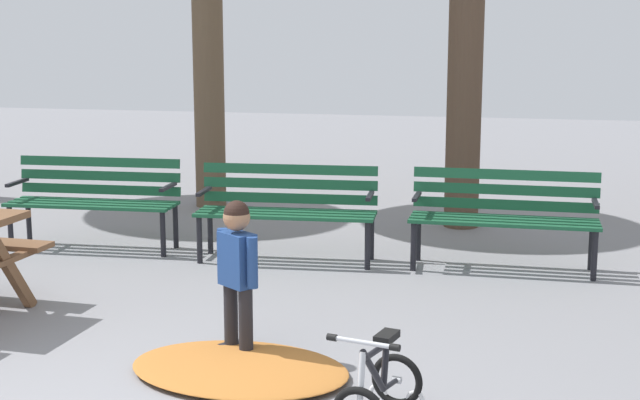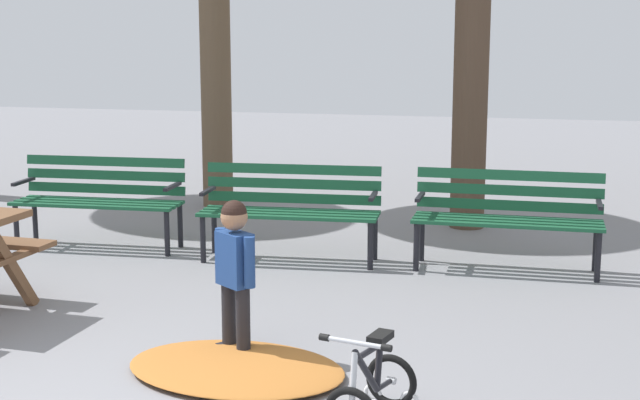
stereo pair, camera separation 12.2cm
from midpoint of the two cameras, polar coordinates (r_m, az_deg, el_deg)
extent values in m
cube|color=brown|center=(6.98, -19.33, -4.04)|extent=(0.08, 0.57, 0.76)
cube|color=#195133|center=(9.00, -14.01, -0.02)|extent=(1.60, 0.16, 0.03)
cube|color=#195133|center=(8.89, -14.32, -0.17)|extent=(1.60, 0.16, 0.03)
cube|color=#195133|center=(8.78, -14.63, -0.31)|extent=(1.60, 0.16, 0.03)
cube|color=#195133|center=(8.68, -14.96, -0.46)|extent=(1.60, 0.16, 0.03)
cube|color=#195133|center=(9.02, -13.94, 0.65)|extent=(1.60, 0.13, 0.09)
cube|color=#195133|center=(9.00, -13.98, 1.48)|extent=(1.60, 0.13, 0.09)
cube|color=#195133|center=(8.98, -14.02, 2.32)|extent=(1.60, 0.13, 0.09)
cylinder|color=black|center=(8.46, -10.20, -2.07)|extent=(0.05, 0.05, 0.44)
cylinder|color=black|center=(8.79, -9.41, -1.56)|extent=(0.05, 0.05, 0.44)
cube|color=black|center=(8.55, -9.88, 0.81)|extent=(0.06, 0.40, 0.03)
cylinder|color=black|center=(9.07, -19.15, -1.63)|extent=(0.05, 0.05, 0.44)
cylinder|color=black|center=(9.38, -18.11, -1.18)|extent=(0.05, 0.05, 0.44)
cube|color=black|center=(9.16, -18.77, 1.05)|extent=(0.06, 0.40, 0.03)
cube|color=#195133|center=(8.28, -2.36, -0.62)|extent=(1.60, 0.19, 0.03)
cube|color=#195133|center=(8.16, -2.52, -0.78)|extent=(1.60, 0.19, 0.03)
cube|color=#195133|center=(8.05, -2.68, -0.95)|extent=(1.60, 0.19, 0.03)
cube|color=#195133|center=(7.93, -2.85, -1.12)|extent=(1.60, 0.19, 0.03)
cube|color=#195133|center=(8.30, -2.31, 0.11)|extent=(1.60, 0.16, 0.09)
cube|color=#195133|center=(8.28, -2.32, 1.02)|extent=(1.60, 0.16, 0.09)
cube|color=#195133|center=(8.26, -2.33, 1.93)|extent=(1.60, 0.16, 0.09)
cylinder|color=black|center=(7.89, 2.55, -2.82)|extent=(0.05, 0.05, 0.44)
cylinder|color=black|center=(8.24, 2.81, -2.25)|extent=(0.05, 0.05, 0.44)
cube|color=black|center=(7.98, 2.71, 0.27)|extent=(0.07, 0.40, 0.03)
cylinder|color=black|center=(8.18, -7.97, -2.43)|extent=(0.05, 0.05, 0.44)
cylinder|color=black|center=(8.52, -7.29, -1.90)|extent=(0.05, 0.05, 0.44)
cube|color=black|center=(8.27, -7.69, 0.54)|extent=(0.07, 0.40, 0.03)
cube|color=#195133|center=(8.12, 11.01, -1.03)|extent=(1.60, 0.08, 0.03)
cube|color=#195133|center=(8.00, 10.99, -1.20)|extent=(1.60, 0.08, 0.03)
cube|color=#195133|center=(7.88, 10.96, -1.38)|extent=(1.60, 0.08, 0.03)
cube|color=#195133|center=(7.77, 10.93, -1.56)|extent=(1.60, 0.08, 0.03)
cube|color=#195133|center=(8.14, 11.05, -0.29)|extent=(1.60, 0.05, 0.09)
cube|color=#195133|center=(8.12, 11.08, 0.64)|extent=(1.60, 0.05, 0.09)
cube|color=#195133|center=(8.09, 11.11, 1.57)|extent=(1.60, 0.05, 0.09)
cylinder|color=black|center=(7.85, 16.36, -3.31)|extent=(0.05, 0.05, 0.44)
cylinder|color=black|center=(8.20, 16.21, -2.72)|extent=(0.05, 0.05, 0.44)
cube|color=black|center=(7.95, 16.43, -0.20)|extent=(0.04, 0.40, 0.03)
cylinder|color=black|center=(7.89, 5.42, -2.86)|extent=(0.05, 0.05, 0.44)
cylinder|color=black|center=(8.24, 5.74, -2.29)|extent=(0.05, 0.05, 0.44)
cube|color=black|center=(7.98, 5.64, 0.23)|extent=(0.04, 0.40, 0.03)
cylinder|color=black|center=(5.80, -5.26, -7.71)|extent=(0.09, 0.09, 0.46)
cube|color=black|center=(5.87, -5.23, -9.58)|extent=(0.17, 0.18, 0.06)
cylinder|color=black|center=(5.92, -6.18, -7.33)|extent=(0.09, 0.09, 0.46)
cube|color=black|center=(5.99, -6.14, -9.16)|extent=(0.17, 0.18, 0.06)
cube|color=navy|center=(5.75, -5.80, -3.71)|extent=(0.28, 0.26, 0.34)
sphere|color=#996B4C|center=(5.69, -5.85, -1.09)|extent=(0.17, 0.17, 0.17)
sphere|color=black|center=(5.68, -5.85, -0.84)|extent=(0.16, 0.16, 0.16)
cylinder|color=navy|center=(5.62, -4.87, -3.92)|extent=(0.07, 0.07, 0.32)
cylinder|color=navy|center=(5.87, -6.69, -3.32)|extent=(0.07, 0.07, 0.32)
torus|color=black|center=(5.13, 4.14, -11.16)|extent=(0.30, 0.11, 0.30)
cylinder|color=silver|center=(5.13, 4.14, -11.16)|extent=(0.06, 0.05, 0.04)
torus|color=white|center=(5.13, 5.29, -12.33)|extent=(0.11, 0.05, 0.11)
torus|color=white|center=(5.20, 2.97, -11.95)|extent=(0.11, 0.05, 0.11)
cylinder|color=black|center=(4.77, 2.62, -10.64)|extent=(0.10, 0.31, 0.32)
cylinder|color=black|center=(4.92, 3.37, -10.25)|extent=(0.05, 0.08, 0.27)
cylinder|color=black|center=(5.04, 3.71, -11.44)|extent=(0.07, 0.20, 0.05)
cylinder|color=silver|center=(4.64, 1.82, -11.41)|extent=(0.05, 0.08, 0.32)
cylinder|color=black|center=(4.76, 2.72, -9.44)|extent=(0.10, 0.32, 0.05)
cube|color=black|center=(4.88, 3.48, -8.52)|extent=(0.13, 0.19, 0.04)
cylinder|color=silver|center=(4.58, 1.93, -8.89)|extent=(0.34, 0.10, 0.02)
cylinder|color=black|center=(4.52, 3.93, -9.19)|extent=(0.06, 0.05, 0.04)
cylinder|color=black|center=(4.65, 0.00, -8.59)|extent=(0.06, 0.05, 0.04)
ellipsoid|color=#B26B2D|center=(5.62, -5.69, -10.44)|extent=(1.44, 1.08, 0.07)
cylinder|color=brown|center=(10.68, -7.35, 9.53)|extent=(0.35, 0.35, 3.73)
cylinder|color=brown|center=(9.56, 8.76, 10.35)|extent=(0.36, 0.36, 4.06)
camera|label=1|loc=(0.06, -90.53, -0.10)|focal=51.19mm
camera|label=2|loc=(0.06, 89.47, 0.10)|focal=51.19mm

